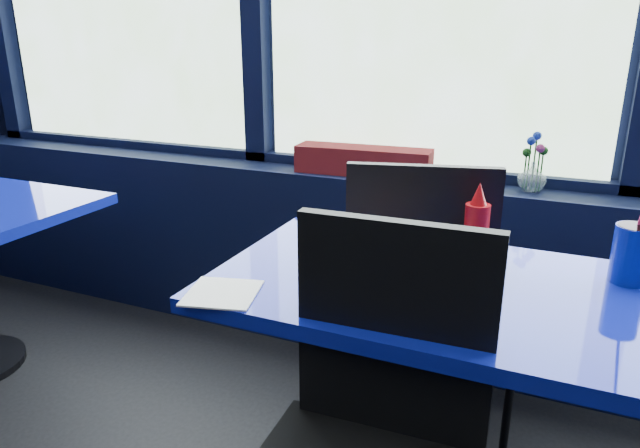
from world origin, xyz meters
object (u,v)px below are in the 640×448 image
at_px(near_table, 442,347).
at_px(chair_near_front, 370,434).
at_px(flower_vase, 532,173).
at_px(food_basket, 372,283).
at_px(chair_near_back, 436,290).
at_px(soda_cup, 632,253).
at_px(planter_box, 363,161).
at_px(ketchup_bottle, 476,232).

relative_size(near_table, chair_near_front, 1.20).
distance_m(flower_vase, food_basket, 1.05).
relative_size(near_table, chair_near_back, 1.19).
distance_m(near_table, soda_cup, 0.54).
relative_size(flower_vase, food_basket, 0.65).
height_order(near_table, food_basket, food_basket).
height_order(planter_box, ketchup_bottle, ketchup_bottle).
bearing_deg(planter_box, food_basket, -73.08).
bearing_deg(planter_box, soda_cup, -38.41).
xyz_separation_m(near_table, ketchup_bottle, (0.04, 0.12, 0.29)).
xyz_separation_m(planter_box, food_basket, (0.38, -1.02, -0.07)).
xyz_separation_m(chair_near_front, food_basket, (-0.09, 0.27, 0.21)).
bearing_deg(planter_box, flower_vase, -4.46).
height_order(chair_near_back, soda_cup, soda_cup).
bearing_deg(ketchup_bottle, flower_vase, 83.08).
relative_size(flower_vase, ketchup_bottle, 0.90).
xyz_separation_m(near_table, food_basket, (-0.15, -0.15, 0.22)).
bearing_deg(soda_cup, ketchup_bottle, -167.93).
bearing_deg(food_basket, chair_near_front, -88.98).
height_order(flower_vase, ketchup_bottle, flower_vase).
xyz_separation_m(chair_near_front, chair_near_back, (-0.03, 0.73, 0.01)).
height_order(near_table, planter_box, planter_box).
distance_m(planter_box, food_basket, 1.09).
height_order(chair_near_back, ketchup_bottle, chair_near_back).
distance_m(ketchup_bottle, soda_cup, 0.39).
relative_size(near_table, flower_vase, 5.45).
height_order(planter_box, flower_vase, flower_vase).
height_order(chair_near_front, chair_near_back, chair_near_back).
xyz_separation_m(near_table, chair_near_back, (-0.09, 0.31, 0.01)).
height_order(near_table, ketchup_bottle, ketchup_bottle).
distance_m(near_table, chair_near_front, 0.42).
distance_m(near_table, food_basket, 0.31).
bearing_deg(chair_near_back, chair_near_front, 78.07).
xyz_separation_m(near_table, soda_cup, (0.42, 0.20, 0.26)).
distance_m(chair_near_back, planter_box, 0.76).
bearing_deg(flower_vase, near_table, -98.82).
bearing_deg(ketchup_bottle, soda_cup, 12.07).
height_order(near_table, flower_vase, flower_vase).
xyz_separation_m(near_table, chair_near_front, (-0.06, -0.42, 0.01)).
distance_m(food_basket, soda_cup, 0.68).
height_order(food_basket, ketchup_bottle, ketchup_bottle).
distance_m(planter_box, flower_vase, 0.67).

